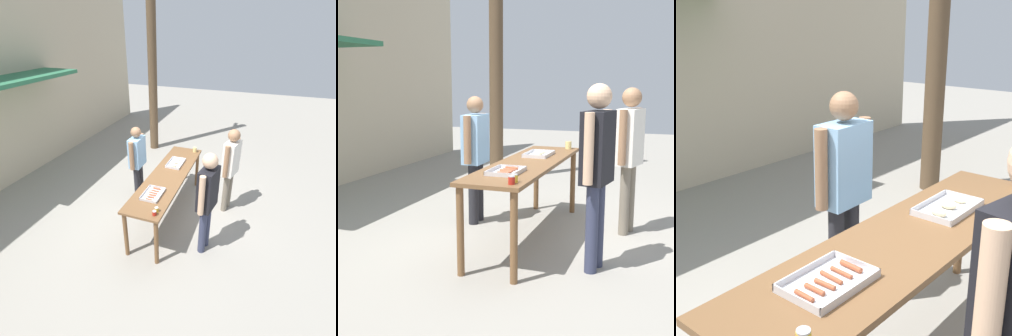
{
  "view_description": "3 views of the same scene",
  "coord_description": "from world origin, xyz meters",
  "views": [
    {
      "loc": [
        -4.0,
        -1.46,
        3.36
      ],
      "look_at": [
        0.0,
        0.0,
        1.05
      ],
      "focal_mm": 28.0,
      "sensor_mm": 36.0,
      "label": 1
    },
    {
      "loc": [
        -5.01,
        -1.56,
        1.8
      ],
      "look_at": [
        -0.7,
        0.01,
        0.95
      ],
      "focal_mm": 50.0,
      "sensor_mm": 36.0,
      "label": 2
    },
    {
      "loc": [
        -2.15,
        -1.3,
        2.11
      ],
      "look_at": [
        0.37,
        0.81,
        1.06
      ],
      "focal_mm": 50.0,
      "sensor_mm": 36.0,
      "label": 3
    }
  ],
  "objects": [
    {
      "name": "condiment_jar_mustard",
      "position": [
        -1.18,
        -0.22,
        0.94
      ],
      "size": [
        0.06,
        0.06,
        0.08
      ],
      "color": "#B22319",
      "rests_on": "serving_table"
    },
    {
      "name": "person_customer_holding_hotdog",
      "position": [
        -0.67,
        -0.89,
        1.08
      ],
      "size": [
        0.57,
        0.28,
        1.79
      ],
      "rotation": [
        0.0,
        0.0,
        2.97
      ],
      "color": "#333851",
      "rests_on": "ground"
    },
    {
      "name": "food_tray_buns",
      "position": [
        0.47,
        0.01,
        0.92
      ],
      "size": [
        0.47,
        0.3,
        0.06
      ],
      "color": "silver",
      "rests_on": "serving_table"
    },
    {
      "name": "serving_table",
      "position": [
        0.0,
        0.0,
        0.79
      ],
      "size": [
        2.63,
        0.66,
        0.9
      ],
      "color": "brown",
      "rests_on": "ground"
    },
    {
      "name": "person_server_behind_table",
      "position": [
        0.37,
        0.81,
        0.97
      ],
      "size": [
        0.59,
        0.23,
        1.62
      ],
      "rotation": [
        0.0,
        0.0,
        0.02
      ],
      "color": "#232328",
      "rests_on": "ground"
    },
    {
      "name": "person_customer_with_cup",
      "position": [
        0.59,
        -1.06,
        1.05
      ],
      "size": [
        0.54,
        0.31,
        1.74
      ],
      "rotation": [
        0.0,
        0.0,
        2.88
      ],
      "color": "#756B5B",
      "rests_on": "ground"
    },
    {
      "name": "condiment_jar_ketchup",
      "position": [
        -1.1,
        -0.22,
        0.94
      ],
      "size": [
        0.06,
        0.06,
        0.08
      ],
      "color": "gold",
      "rests_on": "serving_table"
    },
    {
      "name": "ground_plane",
      "position": [
        0.0,
        0.0,
        0.0
      ],
      "size": [
        24.0,
        24.0,
        0.0
      ],
      "primitive_type": "plane",
      "color": "gray"
    },
    {
      "name": "utility_pole",
      "position": [
        2.98,
        1.54,
        3.4
      ],
      "size": [
        1.1,
        0.25,
        6.66
      ],
      "color": "brown",
      "rests_on": "ground"
    },
    {
      "name": "food_tray_sausages",
      "position": [
        -0.7,
        0.01,
        0.92
      ],
      "size": [
        0.43,
        0.3,
        0.04
      ],
      "color": "silver",
      "rests_on": "serving_table"
    },
    {
      "name": "beer_cup",
      "position": [
        1.17,
        -0.21,
        0.96
      ],
      "size": [
        0.08,
        0.08,
        0.1
      ],
      "color": "#DBC67A",
      "rests_on": "serving_table"
    }
  ]
}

